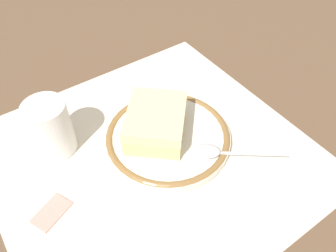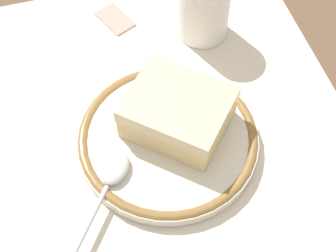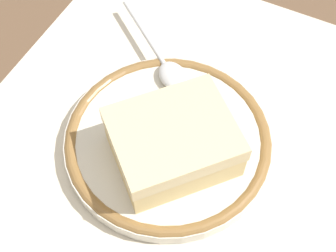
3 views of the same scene
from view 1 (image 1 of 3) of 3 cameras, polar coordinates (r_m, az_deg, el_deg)
name	(u,v)px [view 1 (image 1 of 3)]	position (r m, az deg, el deg)	size (l,w,h in m)	color
ground_plane	(152,155)	(0.51, -2.76, -4.97)	(2.40, 2.40, 0.00)	brown
placemat	(152,155)	(0.51, -2.76, -4.92)	(0.45, 0.43, 0.00)	beige
plate	(168,137)	(0.52, 0.00, -1.86)	(0.19, 0.19, 0.02)	silver
cake_slice	(156,123)	(0.50, -2.04, 0.58)	(0.13, 0.13, 0.04)	beige
spoon	(215,152)	(0.49, 7.92, -4.29)	(0.12, 0.10, 0.01)	silver
cup	(51,131)	(0.52, -19.02, -0.77)	(0.06, 0.06, 0.09)	white
sugar_packet	(51,211)	(0.48, -19.09, -13.41)	(0.05, 0.03, 0.01)	#E5998C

